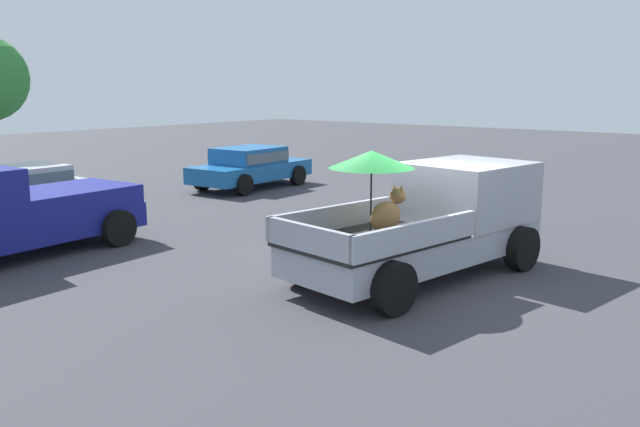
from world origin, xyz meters
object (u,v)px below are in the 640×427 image
(parked_sedan_far, at_px, (16,191))
(pickup_truck_red, at_px, (7,213))
(parked_sedan_near, at_px, (250,165))
(pickup_truck_main, at_px, (433,219))

(parked_sedan_far, bearing_deg, pickup_truck_red, 58.59)
(parked_sedan_near, distance_m, parked_sedan_far, 7.42)
(pickup_truck_main, height_order, parked_sedan_far, pickup_truck_main)
(pickup_truck_main, distance_m, parked_sedan_near, 10.83)
(pickup_truck_main, relative_size, parked_sedan_far, 1.20)
(parked_sedan_near, relative_size, parked_sedan_far, 1.01)
(parked_sedan_near, height_order, parked_sedan_far, same)
(pickup_truck_main, distance_m, parked_sedan_far, 10.56)
(pickup_truck_main, bearing_deg, pickup_truck_red, 129.87)
(pickup_truck_red, distance_m, parked_sedan_near, 9.65)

